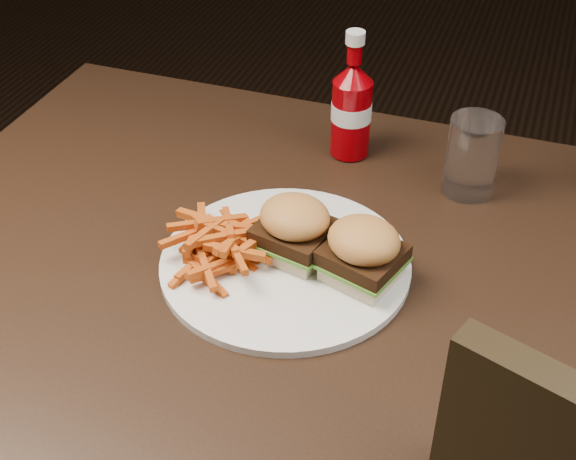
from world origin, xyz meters
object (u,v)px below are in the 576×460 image
(dining_table, at_px, (344,286))
(ketchup_bottle, at_px, (351,118))
(tumbler, at_px, (472,157))
(plate, at_px, (285,263))

(dining_table, xyz_separation_m, ketchup_bottle, (-0.07, 0.27, 0.08))
(dining_table, relative_size, tumbler, 10.66)
(ketchup_bottle, bearing_deg, plate, -90.50)
(ketchup_bottle, relative_size, tumbler, 1.03)
(dining_table, relative_size, plate, 3.88)
(tumbler, bearing_deg, dining_table, -115.79)
(dining_table, distance_m, plate, 0.08)
(dining_table, bearing_deg, tumbler, 64.21)
(dining_table, height_order, tumbler, tumbler)
(ketchup_bottle, bearing_deg, dining_table, -75.15)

